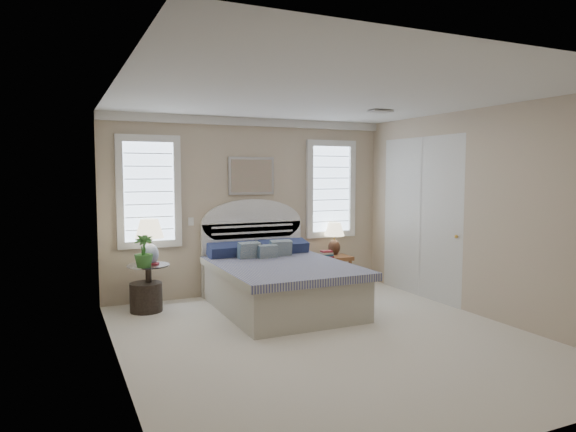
% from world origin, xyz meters
% --- Properties ---
extents(floor, '(4.50, 5.00, 0.01)m').
position_xyz_m(floor, '(0.00, 0.00, 0.00)').
color(floor, silver).
rests_on(floor, ground).
extents(ceiling, '(4.50, 5.00, 0.01)m').
position_xyz_m(ceiling, '(0.00, 0.00, 2.70)').
color(ceiling, silver).
rests_on(ceiling, wall_back).
extents(wall_back, '(4.50, 0.02, 2.70)m').
position_xyz_m(wall_back, '(0.00, 2.50, 1.35)').
color(wall_back, '#C1A991').
rests_on(wall_back, floor).
extents(wall_left, '(0.02, 5.00, 2.70)m').
position_xyz_m(wall_left, '(-2.25, 0.00, 1.35)').
color(wall_left, '#C1A991').
rests_on(wall_left, floor).
extents(wall_right, '(0.02, 5.00, 2.70)m').
position_xyz_m(wall_right, '(2.25, 0.00, 1.35)').
color(wall_right, '#C1A991').
rests_on(wall_right, floor).
extents(crown_molding, '(4.50, 0.08, 0.12)m').
position_xyz_m(crown_molding, '(0.00, 2.46, 2.64)').
color(crown_molding, silver).
rests_on(crown_molding, wall_back).
extents(hvac_vent, '(0.30, 0.20, 0.02)m').
position_xyz_m(hvac_vent, '(1.20, 0.80, 2.68)').
color(hvac_vent, '#B2B2B2').
rests_on(hvac_vent, ceiling).
extents(switch_plate, '(0.08, 0.01, 0.12)m').
position_xyz_m(switch_plate, '(-0.95, 2.48, 1.15)').
color(switch_plate, silver).
rests_on(switch_plate, wall_back).
extents(window_left, '(0.90, 0.06, 1.60)m').
position_xyz_m(window_left, '(-1.55, 2.48, 1.60)').
color(window_left, '#A9BED6').
rests_on(window_left, wall_back).
extents(window_right, '(0.90, 0.06, 1.60)m').
position_xyz_m(window_right, '(1.40, 2.48, 1.60)').
color(window_right, '#A9BED6').
rests_on(window_right, wall_back).
extents(painting, '(0.74, 0.04, 0.58)m').
position_xyz_m(painting, '(0.00, 2.46, 1.82)').
color(painting, silver).
rests_on(painting, wall_back).
extents(closet_door, '(0.02, 1.80, 2.40)m').
position_xyz_m(closet_door, '(2.23, 1.20, 1.20)').
color(closet_door, silver).
rests_on(closet_door, floor).
extents(bed, '(1.72, 2.28, 1.47)m').
position_xyz_m(bed, '(0.00, 1.46, 0.39)').
color(bed, '#B4B19E').
rests_on(bed, floor).
extents(side_table_left, '(0.56, 0.56, 0.63)m').
position_xyz_m(side_table_left, '(-1.65, 2.05, 0.39)').
color(side_table_left, black).
rests_on(side_table_left, floor).
extents(nightstand_right, '(0.50, 0.40, 0.53)m').
position_xyz_m(nightstand_right, '(1.30, 2.15, 0.39)').
color(nightstand_right, brown).
rests_on(nightstand_right, floor).
extents(floor_pot, '(0.44, 0.44, 0.39)m').
position_xyz_m(floor_pot, '(-1.69, 2.01, 0.20)').
color(floor_pot, black).
rests_on(floor_pot, floor).
extents(lamp_left, '(0.47, 0.47, 0.62)m').
position_xyz_m(lamp_left, '(-1.62, 2.07, 1.01)').
color(lamp_left, silver).
rests_on(lamp_left, side_table_left).
extents(lamp_right, '(0.37, 0.37, 0.53)m').
position_xyz_m(lamp_right, '(1.38, 2.30, 0.86)').
color(lamp_right, black).
rests_on(lamp_right, nightstand_right).
extents(potted_plant, '(0.29, 0.29, 0.43)m').
position_xyz_m(potted_plant, '(-1.74, 1.86, 0.85)').
color(potted_plant, '#2F7730').
rests_on(potted_plant, side_table_left).
extents(books_left, '(0.23, 0.20, 0.03)m').
position_xyz_m(books_left, '(-1.62, 2.02, 0.64)').
color(books_left, maroon).
rests_on(books_left, side_table_left).
extents(books_right, '(0.21, 0.16, 0.11)m').
position_xyz_m(books_right, '(1.11, 2.08, 0.58)').
color(books_right, maroon).
rests_on(books_right, nightstand_right).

